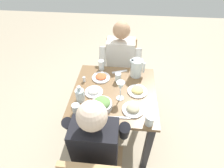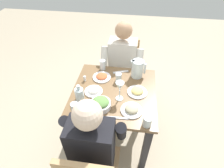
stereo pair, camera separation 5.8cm
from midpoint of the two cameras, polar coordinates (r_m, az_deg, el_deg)
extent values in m
plane|color=tan|center=(2.30, 1.25, -15.85)|extent=(8.00, 8.00, 0.00)
cube|color=brown|center=(1.73, 1.60, -2.80)|extent=(0.80, 0.80, 0.03)
cube|color=#232328|center=(1.87, -11.10, -17.29)|extent=(0.06, 0.06, 0.71)
cube|color=#232328|center=(1.82, 11.50, -19.93)|extent=(0.06, 0.06, 0.71)
cube|color=#232328|center=(2.28, -6.18, -2.55)|extent=(0.06, 0.06, 0.71)
cube|color=#232328|center=(2.24, 11.35, -4.26)|extent=(0.06, 0.06, 0.71)
cube|color=tan|center=(1.92, -8.61, -22.26)|extent=(0.04, 0.04, 0.45)
cube|color=tan|center=(1.88, 2.34, -23.80)|extent=(0.04, 0.04, 0.45)
cube|color=tan|center=(1.61, -4.79, -24.88)|extent=(0.40, 0.40, 0.03)
cube|color=tan|center=(2.65, 7.63, 0.83)|extent=(0.04, 0.04, 0.45)
cube|color=tan|center=(2.66, 0.32, 1.52)|extent=(0.04, 0.04, 0.45)
cube|color=tan|center=(2.40, 7.28, -4.42)|extent=(0.04, 0.04, 0.45)
cube|color=tan|center=(2.41, -0.80, -3.63)|extent=(0.04, 0.04, 0.45)
cube|color=tan|center=(2.37, 3.86, 2.92)|extent=(0.40, 0.40, 0.03)
cube|color=tan|center=(2.38, 4.50, 9.78)|extent=(0.38, 0.04, 0.42)
cube|color=black|center=(1.39, -5.16, -19.41)|extent=(0.32, 0.20, 0.50)
sphere|color=beige|center=(1.08, -6.34, -9.82)|extent=(0.19, 0.19, 0.19)
cylinder|color=#473D33|center=(1.73, -6.09, -18.08)|extent=(0.11, 0.38, 0.11)
cylinder|color=#473D33|center=(2.01, -4.41, -16.47)|extent=(0.10, 0.10, 0.47)
cylinder|color=black|center=(1.48, -11.83, -12.95)|extent=(0.08, 0.23, 0.37)
cylinder|color=#473D33|center=(1.71, -0.23, -18.87)|extent=(0.11, 0.38, 0.11)
cylinder|color=#473D33|center=(1.99, 0.62, -17.11)|extent=(0.10, 0.10, 0.47)
cylinder|color=black|center=(1.42, 4.18, -15.06)|extent=(0.08, 0.23, 0.37)
cube|color=silver|center=(2.19, 4.09, 7.82)|extent=(0.32, 0.20, 0.50)
sphere|color=tan|center=(2.01, 4.62, 16.64)|extent=(0.19, 0.19, 0.19)
cylinder|color=#473D33|center=(2.21, 5.51, -1.17)|extent=(0.11, 0.38, 0.11)
cylinder|color=#473D33|center=(2.22, 4.81, -8.40)|extent=(0.10, 0.10, 0.47)
cylinder|color=silver|center=(2.06, 9.36, 5.73)|extent=(0.08, 0.23, 0.37)
cylinder|color=#473D33|center=(2.22, 1.13, -0.75)|extent=(0.11, 0.38, 0.11)
cylinder|color=#473D33|center=(2.23, 0.43, -7.95)|extent=(0.10, 0.10, 0.47)
cylinder|color=silver|center=(2.08, -1.76, 6.72)|extent=(0.08, 0.23, 0.37)
cylinder|color=silver|center=(1.86, 8.98, 4.81)|extent=(0.12, 0.12, 0.19)
cube|color=silver|center=(1.86, 11.31, 4.81)|extent=(0.02, 0.02, 0.11)
cube|color=silver|center=(1.82, 7.54, 7.08)|extent=(0.04, 0.03, 0.02)
cylinder|color=white|center=(1.57, -2.56, -6.64)|extent=(0.18, 0.18, 0.05)
ellipsoid|color=#608E47|center=(1.54, -2.60, -5.76)|extent=(0.15, 0.15, 0.06)
cylinder|color=white|center=(1.87, -2.39, 2.15)|extent=(0.19, 0.19, 0.01)
ellipsoid|color=#CC5B33|center=(1.86, -2.40, 2.50)|extent=(0.12, 0.12, 0.03)
cylinder|color=white|center=(1.57, 7.31, -8.31)|extent=(0.19, 0.19, 0.01)
ellipsoid|color=#B7AD89|center=(1.55, 7.37, -7.85)|extent=(0.12, 0.12, 0.05)
cylinder|color=white|center=(1.72, -4.92, -2.37)|extent=(0.17, 0.17, 0.01)
ellipsoid|color=white|center=(1.71, -4.96, -1.93)|extent=(0.11, 0.11, 0.05)
cylinder|color=white|center=(1.73, 8.98, -2.55)|extent=(0.19, 0.19, 0.01)
ellipsoid|color=#E0C670|center=(1.72, 9.04, -2.12)|extent=(0.12, 0.12, 0.05)
cylinder|color=silver|center=(1.55, -10.70, -7.43)|extent=(0.07, 0.07, 0.09)
cylinder|color=silver|center=(1.97, -2.15, 6.11)|extent=(0.06, 0.06, 0.11)
cylinder|color=silver|center=(1.81, 3.01, 2.06)|extent=(0.06, 0.06, 0.09)
cylinder|color=silver|center=(1.46, 12.35, -11.56)|extent=(0.07, 0.07, 0.09)
cylinder|color=silver|center=(1.66, 3.37, -4.59)|extent=(0.07, 0.07, 0.01)
cylinder|color=silver|center=(1.62, 3.44, -3.29)|extent=(0.01, 0.01, 0.10)
cone|color=silver|center=(1.55, 3.58, -0.80)|extent=(0.08, 0.08, 0.09)
cylinder|color=silver|center=(1.63, -9.35, -3.29)|extent=(0.08, 0.08, 0.12)
cylinder|color=gold|center=(1.65, -9.26, -3.89)|extent=(0.07, 0.07, 0.07)
cylinder|color=silver|center=(1.57, -9.67, -1.18)|extent=(0.03, 0.03, 0.04)
cylinder|color=white|center=(1.85, -7.76, 1.64)|extent=(0.03, 0.03, 0.04)
cylinder|color=#B2B2B7|center=(1.83, -7.84, 2.29)|extent=(0.03, 0.03, 0.01)
cube|color=silver|center=(1.95, 3.63, 3.87)|extent=(0.17, 0.08, 0.01)
cube|color=silver|center=(1.51, 2.90, -10.75)|extent=(0.19, 0.03, 0.01)
camera|label=1|loc=(0.03, -89.04, 0.85)|focal=28.68mm
camera|label=2|loc=(0.03, 90.96, -0.85)|focal=28.68mm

